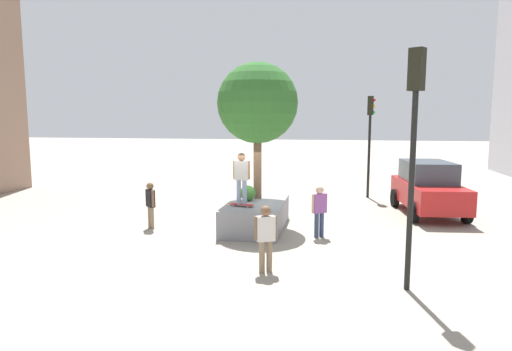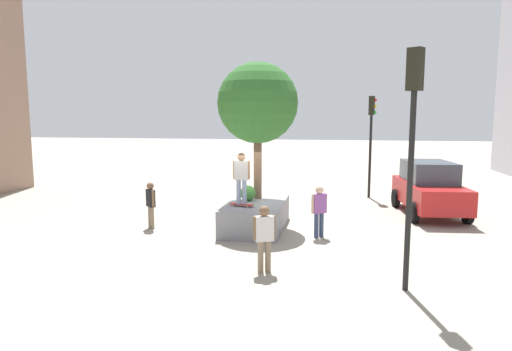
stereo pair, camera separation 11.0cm
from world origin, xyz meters
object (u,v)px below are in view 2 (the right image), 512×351
at_px(skateboard, 242,205).
at_px(skateboarder, 241,175).
at_px(sedan_parked, 429,188).
at_px(plaza_tree, 258,104).
at_px(traffic_light_median, 371,129).
at_px(bystander_watching, 319,208).
at_px(passerby_with_bag, 264,234).
at_px(pedestrian_crossing, 151,202).
at_px(planter_ledge, 256,215).
at_px(traffic_light_corner, 413,130).

bearing_deg(skateboard, skateboarder, -26.57).
bearing_deg(sedan_parked, plaza_tree, -67.53).
height_order(traffic_light_median, bystander_watching, traffic_light_median).
xyz_separation_m(sedan_parked, traffic_light_median, (-3.24, -1.97, 2.13)).
height_order(skateboarder, passerby_with_bag, skateboarder).
distance_m(skateboard, pedestrian_crossing, 3.11).
relative_size(planter_ledge, passerby_with_bag, 2.10).
xyz_separation_m(bystander_watching, pedestrian_crossing, (-0.13, -5.55, -0.04)).
bearing_deg(pedestrian_crossing, planter_ledge, 100.32).
height_order(skateboarder, traffic_light_median, traffic_light_median).
xyz_separation_m(skateboard, skateboarder, (0.00, -0.00, 0.95)).
distance_m(traffic_light_median, bystander_watching, 7.89).
relative_size(plaza_tree, sedan_parked, 1.04).
relative_size(sedan_parked, passerby_with_bag, 2.78).
relative_size(traffic_light_median, bystander_watching, 2.88).
bearing_deg(traffic_light_corner, planter_ledge, -138.51).
distance_m(planter_ledge, traffic_light_median, 8.19).
bearing_deg(bystander_watching, planter_ledge, -109.78).
xyz_separation_m(skateboard, sedan_parked, (-4.03, 6.41, 0.09)).
bearing_deg(sedan_parked, passerby_with_bag, -34.57).
bearing_deg(skateboarder, sedan_parked, 122.19).
height_order(planter_ledge, pedestrian_crossing, pedestrian_crossing).
relative_size(sedan_parked, traffic_light_median, 0.97).
bearing_deg(skateboard, planter_ledge, 155.59).
bearing_deg(plaza_tree, traffic_light_corner, 37.79).
bearing_deg(traffic_light_corner, traffic_light_median, -179.97).
xyz_separation_m(skateboard, traffic_light_median, (-7.27, 4.44, 2.22)).
xyz_separation_m(plaza_tree, sedan_parked, (-2.55, 6.15, -3.12)).
relative_size(traffic_light_corner, bystander_watching, 3.14).
height_order(skateboarder, pedestrian_crossing, skateboarder).
bearing_deg(bystander_watching, skateboard, -90.64).
height_order(plaza_tree, traffic_light_median, plaza_tree).
bearing_deg(pedestrian_crossing, traffic_light_corner, 61.96).
bearing_deg(skateboarder, bystander_watching, 89.36).
distance_m(skateboard, bystander_watching, 2.44).
relative_size(skateboarder, sedan_parked, 0.36).
xyz_separation_m(planter_ledge, traffic_light_corner, (4.65, 4.11, 2.97)).
distance_m(skateboarder, traffic_light_corner, 6.12).
distance_m(bystander_watching, pedestrian_crossing, 5.55).
distance_m(skateboarder, traffic_light_median, 8.61).
xyz_separation_m(plaza_tree, skateboard, (1.49, -0.25, -3.21)).
bearing_deg(traffic_light_corner, passerby_with_bag, -99.49).
xyz_separation_m(sedan_parked, pedestrian_crossing, (3.93, -9.52, -0.13)).
distance_m(bystander_watching, passerby_with_bag, 3.56).
height_order(sedan_parked, bystander_watching, sedan_parked).
xyz_separation_m(skateboarder, passerby_with_bag, (3.39, 1.29, -0.95)).
height_order(traffic_light_corner, passerby_with_bag, traffic_light_corner).
bearing_deg(planter_ledge, sedan_parked, 118.52).
xyz_separation_m(skateboard, pedestrian_crossing, (-0.10, -3.11, -0.04)).
bearing_deg(traffic_light_median, traffic_light_corner, 0.03).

